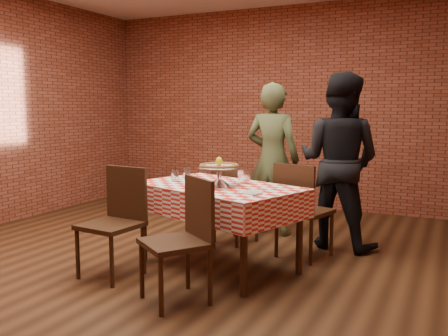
{
  "coord_description": "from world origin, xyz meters",
  "views": [
    {
      "loc": [
        2.35,
        -3.84,
        1.46
      ],
      "look_at": [
        0.47,
        0.09,
        0.91
      ],
      "focal_mm": 39.06,
      "sensor_mm": 36.0,
      "label": 1
    }
  ],
  "objects_px": {
    "table": "(218,227)",
    "water_glass_right": "(187,172)",
    "chair_far_left": "(236,203)",
    "diner_black": "(339,161)",
    "diner_olive": "(273,159)",
    "condiment_caddy": "(244,176)",
    "pizza": "(219,166)",
    "chair_near_right": "(175,241)",
    "chair_far_right": "(305,210)",
    "pizza_stand": "(219,177)",
    "chair_near_left": "(110,223)",
    "water_glass_left": "(175,175)"
  },
  "relations": [
    {
      "from": "table",
      "to": "water_glass_right",
      "type": "distance_m",
      "value": 0.7
    },
    {
      "from": "water_glass_right",
      "to": "chair_near_left",
      "type": "height_order",
      "value": "chair_near_left"
    },
    {
      "from": "water_glass_left",
      "to": "pizza",
      "type": "bearing_deg",
      "value": -10.29
    },
    {
      "from": "condiment_caddy",
      "to": "chair_far_left",
      "type": "distance_m",
      "value": 0.81
    },
    {
      "from": "chair_near_right",
      "to": "chair_far_left",
      "type": "bearing_deg",
      "value": 133.95
    },
    {
      "from": "table",
      "to": "water_glass_right",
      "type": "height_order",
      "value": "water_glass_right"
    },
    {
      "from": "table",
      "to": "water_glass_left",
      "type": "xyz_separation_m",
      "value": [
        -0.47,
        0.04,
        0.44
      ]
    },
    {
      "from": "condiment_caddy",
      "to": "pizza_stand",
      "type": "bearing_deg",
      "value": -81.63
    },
    {
      "from": "condiment_caddy",
      "to": "diner_olive",
      "type": "bearing_deg",
      "value": 128.54
    },
    {
      "from": "chair_far_left",
      "to": "diner_black",
      "type": "bearing_deg",
      "value": -145.78
    },
    {
      "from": "water_glass_right",
      "to": "chair_far_left",
      "type": "bearing_deg",
      "value": 63.63
    },
    {
      "from": "water_glass_left",
      "to": "diner_olive",
      "type": "xyz_separation_m",
      "value": [
        0.51,
        1.3,
        0.05
      ]
    },
    {
      "from": "pizza_stand",
      "to": "table",
      "type": "bearing_deg",
      "value": 127.03
    },
    {
      "from": "diner_olive",
      "to": "chair_near_left",
      "type": "bearing_deg",
      "value": 71.48
    },
    {
      "from": "table",
      "to": "pizza",
      "type": "height_order",
      "value": "pizza"
    },
    {
      "from": "water_glass_right",
      "to": "chair_near_right",
      "type": "height_order",
      "value": "chair_near_right"
    },
    {
      "from": "pizza_stand",
      "to": "chair_near_right",
      "type": "distance_m",
      "value": 0.9
    },
    {
      "from": "chair_far_left",
      "to": "diner_black",
      "type": "relative_size",
      "value": 0.48
    },
    {
      "from": "chair_far_left",
      "to": "diner_black",
      "type": "distance_m",
      "value": 1.18
    },
    {
      "from": "chair_near_left",
      "to": "diner_olive",
      "type": "xyz_separation_m",
      "value": [
        0.75,
        1.97,
        0.4
      ]
    },
    {
      "from": "water_glass_left",
      "to": "chair_far_right",
      "type": "height_order",
      "value": "chair_far_right"
    },
    {
      "from": "water_glass_right",
      "to": "chair_near_right",
      "type": "distance_m",
      "value": 1.31
    },
    {
      "from": "chair_far_left",
      "to": "table",
      "type": "bearing_deg",
      "value": 121.11
    },
    {
      "from": "diner_olive",
      "to": "diner_black",
      "type": "relative_size",
      "value": 0.96
    },
    {
      "from": "chair_far_right",
      "to": "pizza",
      "type": "bearing_deg",
      "value": 65.38
    },
    {
      "from": "chair_near_left",
      "to": "chair_near_right",
      "type": "distance_m",
      "value": 0.82
    },
    {
      "from": "chair_near_right",
      "to": "diner_black",
      "type": "distance_m",
      "value": 2.19
    },
    {
      "from": "chair_far_right",
      "to": "chair_near_left",
      "type": "bearing_deg",
      "value": 58.94
    },
    {
      "from": "chair_far_left",
      "to": "chair_far_right",
      "type": "bearing_deg",
      "value": -175.3
    },
    {
      "from": "chair_near_left",
      "to": "chair_near_right",
      "type": "xyz_separation_m",
      "value": [
        0.79,
        -0.24,
        -0.0
      ]
    },
    {
      "from": "water_glass_left",
      "to": "condiment_caddy",
      "type": "xyz_separation_m",
      "value": [
        0.63,
        0.18,
        0.01
      ]
    },
    {
      "from": "water_glass_right",
      "to": "chair_far_left",
      "type": "relative_size",
      "value": 0.13
    },
    {
      "from": "water_glass_left",
      "to": "chair_far_left",
      "type": "height_order",
      "value": "water_glass_left"
    },
    {
      "from": "chair_far_right",
      "to": "diner_black",
      "type": "height_order",
      "value": "diner_black"
    },
    {
      "from": "pizza_stand",
      "to": "diner_olive",
      "type": "height_order",
      "value": "diner_olive"
    },
    {
      "from": "chair_near_right",
      "to": "chair_far_right",
      "type": "xyz_separation_m",
      "value": [
        0.56,
        1.51,
        -0.0
      ]
    },
    {
      "from": "water_glass_right",
      "to": "chair_near_left",
      "type": "xyz_separation_m",
      "value": [
        -0.24,
        -0.89,
        -0.35
      ]
    },
    {
      "from": "condiment_caddy",
      "to": "chair_near_right",
      "type": "relative_size",
      "value": 0.14
    },
    {
      "from": "chair_near_right",
      "to": "chair_far_right",
      "type": "bearing_deg",
      "value": 104.8
    },
    {
      "from": "condiment_caddy",
      "to": "pizza",
      "type": "bearing_deg",
      "value": -81.63
    },
    {
      "from": "pizza",
      "to": "chair_far_left",
      "type": "relative_size",
      "value": 0.41
    },
    {
      "from": "table",
      "to": "condiment_caddy",
      "type": "relative_size",
      "value": 11.27
    },
    {
      "from": "chair_far_left",
      "to": "water_glass_right",
      "type": "bearing_deg",
      "value": 81.48
    },
    {
      "from": "table",
      "to": "diner_olive",
      "type": "height_order",
      "value": "diner_olive"
    },
    {
      "from": "condiment_caddy",
      "to": "chair_far_right",
      "type": "height_order",
      "value": "chair_far_right"
    },
    {
      "from": "pizza",
      "to": "condiment_caddy",
      "type": "relative_size",
      "value": 2.72
    },
    {
      "from": "water_glass_left",
      "to": "pizza_stand",
      "type": "bearing_deg",
      "value": -10.29
    },
    {
      "from": "chair_far_right",
      "to": "diner_black",
      "type": "xyz_separation_m",
      "value": [
        0.21,
        0.5,
        0.44
      ]
    },
    {
      "from": "condiment_caddy",
      "to": "chair_near_right",
      "type": "xyz_separation_m",
      "value": [
        -0.09,
        -1.09,
        -0.36
      ]
    },
    {
      "from": "pizza",
      "to": "diner_black",
      "type": "relative_size",
      "value": 0.2
    }
  ]
}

